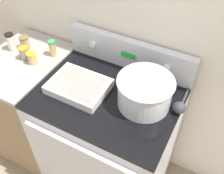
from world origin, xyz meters
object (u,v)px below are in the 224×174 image
at_px(spice_jar_yellow_cap, 32,58).
at_px(spice_jar_orange_cap, 24,53).
at_px(ladle, 180,106).
at_px(spice_jar_black_cap, 11,42).
at_px(spice_jar_green_cap, 52,48).
at_px(casserole_dish, 79,86).
at_px(spice_jar_brown_cap, 25,43).
at_px(mixing_bowl, 145,91).

relative_size(spice_jar_yellow_cap, spice_jar_orange_cap, 0.92).
distance_m(ladle, spice_jar_black_cap, 1.15).
relative_size(spice_jar_green_cap, spice_jar_yellow_cap, 1.39).
bearing_deg(spice_jar_black_cap, spice_jar_orange_cap, -15.07).
bearing_deg(spice_jar_yellow_cap, spice_jar_green_cap, 62.22).
height_order(casserole_dish, spice_jar_orange_cap, spice_jar_orange_cap).
distance_m(ladle, spice_jar_green_cap, 0.88).
distance_m(ladle, spice_jar_brown_cap, 1.08).
relative_size(mixing_bowl, ladle, 0.99).
xyz_separation_m(spice_jar_green_cap, spice_jar_black_cap, (-0.28, -0.08, 0.01)).
xyz_separation_m(spice_jar_orange_cap, spice_jar_black_cap, (-0.14, 0.04, 0.02)).
bearing_deg(spice_jar_green_cap, spice_jar_yellow_cap, -117.78).
relative_size(spice_jar_green_cap, spice_jar_brown_cap, 1.20).
distance_m(spice_jar_orange_cap, spice_jar_black_cap, 0.14).
distance_m(spice_jar_green_cap, spice_jar_yellow_cap, 0.14).
relative_size(casserole_dish, spice_jar_orange_cap, 3.77).
xyz_separation_m(casserole_dish, spice_jar_green_cap, (-0.31, 0.18, 0.04)).
xyz_separation_m(ladle, spice_jar_green_cap, (-0.87, 0.05, 0.04)).
xyz_separation_m(ladle, spice_jar_yellow_cap, (-0.94, -0.07, 0.02)).
relative_size(mixing_bowl, spice_jar_orange_cap, 3.49).
relative_size(casserole_dish, spice_jar_black_cap, 2.63).
relative_size(spice_jar_yellow_cap, spice_jar_black_cap, 0.65).
bearing_deg(ladle, casserole_dish, -167.29).
distance_m(spice_jar_green_cap, spice_jar_brown_cap, 0.21).
height_order(ladle, spice_jar_orange_cap, spice_jar_orange_cap).
bearing_deg(ladle, spice_jar_black_cap, -178.72).
xyz_separation_m(ladle, spice_jar_black_cap, (-1.15, -0.03, 0.04)).
relative_size(ladle, spice_jar_brown_cap, 3.30).
xyz_separation_m(mixing_bowl, spice_jar_yellow_cap, (-0.75, -0.02, -0.04)).
relative_size(mixing_bowl, spice_jar_yellow_cap, 3.77).
bearing_deg(casserole_dish, mixing_bowl, 11.78).
relative_size(casserole_dish, spice_jar_brown_cap, 3.54).
xyz_separation_m(casserole_dish, spice_jar_yellow_cap, (-0.38, 0.05, 0.02)).
distance_m(mixing_bowl, spice_jar_green_cap, 0.69).
bearing_deg(spice_jar_orange_cap, spice_jar_yellow_cap, -7.45).
height_order(spice_jar_green_cap, spice_jar_black_cap, spice_jar_black_cap).
bearing_deg(spice_jar_green_cap, spice_jar_brown_cap, -172.44).
xyz_separation_m(spice_jar_orange_cap, spice_jar_brown_cap, (-0.07, 0.09, 0.00)).
xyz_separation_m(casserole_dish, spice_jar_brown_cap, (-0.52, 0.15, 0.03)).
distance_m(spice_jar_yellow_cap, spice_jar_brown_cap, 0.17).
relative_size(mixing_bowl, spice_jar_black_cap, 2.44).
bearing_deg(spice_jar_orange_cap, spice_jar_black_cap, 164.93).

